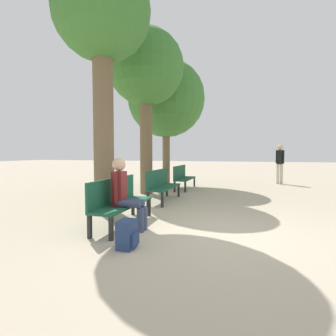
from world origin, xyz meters
TOP-DOWN VIEW (x-y plane):
  - ground_plane at (0.00, 0.00)m, footprint 80.00×80.00m
  - bench_row_0 at (-1.80, 0.00)m, footprint 0.48×1.79m
  - bench_row_1 at (-1.80, 2.64)m, footprint 0.48×1.79m
  - bench_row_2 at (-1.80, 5.29)m, footprint 0.48×1.79m
  - tree_row_0 at (-2.75, 1.09)m, footprint 2.28×2.28m
  - tree_row_1 at (-2.75, 3.87)m, footprint 2.55×2.55m
  - tree_row_2 at (-2.75, 6.21)m, footprint 3.25×3.25m
  - person_seated at (-1.56, -0.23)m, footprint 0.63×0.36m
  - backpack at (-1.12, -1.08)m, footprint 0.26×0.31m
  - pedestrian_near at (1.98, 8.14)m, footprint 0.36×0.29m

SIDE VIEW (x-z plane):
  - ground_plane at x=0.00m, z-range 0.00..0.00m
  - backpack at x=-1.12m, z-range 0.00..0.41m
  - bench_row_0 at x=-1.80m, z-range 0.06..0.96m
  - bench_row_1 at x=-1.80m, z-range 0.06..0.96m
  - bench_row_2 at x=-1.80m, z-range 0.06..0.96m
  - person_seated at x=-1.56m, z-range 0.03..1.33m
  - pedestrian_near at x=1.98m, z-range 0.13..1.89m
  - tree_row_2 at x=-2.75m, z-range 1.01..6.32m
  - tree_row_1 at x=-2.75m, z-range 1.40..6.95m
  - tree_row_0 at x=-2.75m, z-range 1.58..7.40m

